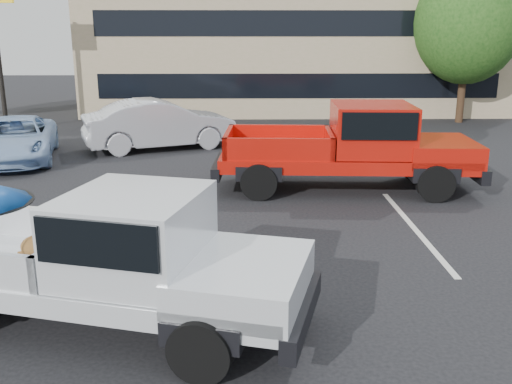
% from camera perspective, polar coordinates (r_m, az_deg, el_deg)
% --- Properties ---
extents(ground, '(90.00, 90.00, 0.00)m').
position_cam_1_polar(ground, '(9.68, 1.48, -7.64)').
color(ground, black).
rests_on(ground, ground).
extents(stripe_left, '(0.12, 5.00, 0.01)m').
position_cam_1_polar(stripe_left, '(11.82, -13.67, -3.67)').
color(stripe_left, silver).
rests_on(stripe_left, ground).
extents(stripe_right, '(0.12, 5.00, 0.01)m').
position_cam_1_polar(stripe_right, '(12.03, 15.52, -3.47)').
color(stripe_right, silver).
rests_on(stripe_right, ground).
extents(motel_building, '(20.40, 8.40, 6.30)m').
position_cam_1_polar(motel_building, '(29.97, 3.68, 14.47)').
color(motel_building, tan).
rests_on(motel_building, ground).
extents(tree_right, '(4.46, 4.46, 6.78)m').
position_cam_1_polar(tree_right, '(26.60, 20.45, 15.57)').
color(tree_right, '#332114').
rests_on(tree_right, ground).
extents(tree_back, '(4.68, 4.68, 7.11)m').
position_cam_1_polar(tree_back, '(33.50, 10.42, 16.45)').
color(tree_back, '#332114').
rests_on(tree_back, ground).
extents(silver_pickup, '(6.00, 3.36, 2.06)m').
position_cam_1_polar(silver_pickup, '(7.68, -13.57, -5.99)').
color(silver_pickup, black).
rests_on(silver_pickup, ground).
extents(red_pickup, '(6.63, 2.70, 2.15)m').
position_cam_1_polar(red_pickup, '(14.43, 10.65, 4.81)').
color(red_pickup, black).
rests_on(red_pickup, ground).
extents(silver_sedan, '(5.36, 3.47, 1.67)m').
position_cam_1_polar(silver_sedan, '(19.62, -9.52, 6.70)').
color(silver_sedan, silver).
rests_on(silver_sedan, ground).
extents(blue_suv, '(3.29, 5.15, 1.32)m').
position_cam_1_polar(blue_suv, '(19.03, -22.89, 4.87)').
color(blue_suv, '#92B3DA').
rests_on(blue_suv, ground).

